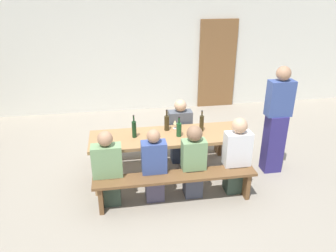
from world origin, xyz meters
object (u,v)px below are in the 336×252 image
Objects in this scene: wine_bottle_1 at (202,123)px; tasting_table at (168,140)px; bench_near at (176,181)px; wine_glass_1 at (195,128)px; wine_bottle_3 at (167,123)px; standing_host at (276,122)px; seated_guest_near_0 at (108,171)px; seated_guest_near_3 at (237,157)px; bench_far at (162,139)px; wine_glass_0 at (175,122)px; seated_guest_far_0 at (180,133)px; wooden_door at (217,64)px; wine_bottle_0 at (179,129)px; seated_guest_near_2 at (193,162)px; wine_bottle_2 at (134,129)px; seated_guest_near_1 at (154,167)px.

tasting_table is at bearing -173.20° from wine_bottle_1.
wine_glass_1 is (0.41, 0.61, 0.50)m from bench_near.
wine_bottle_3 is 0.19× the size of standing_host.
seated_guest_near_0 is 0.95× the size of seated_guest_near_3.
bench_far is 15.34× the size of wine_glass_0.
wine_glass_0 is 0.13× the size of seated_guest_far_0.
wooden_door is 0.89× the size of tasting_table.
wine_bottle_1 reaches higher than bench_far.
wine_glass_1 is at bearing -6.20° from tasting_table.
wooden_door is 3.14m from standing_host.
seated_guest_far_0 is 0.64× the size of standing_host.
wine_bottle_0 is 0.28m from wine_glass_0.
wine_glass_1 is 0.58m from seated_guest_near_2.
wine_bottle_2 is 1.00m from seated_guest_far_0.
wine_bottle_3 is (0.52, 0.17, -0.01)m from wine_bottle_2.
wine_bottle_1 is (0.54, 0.06, 0.21)m from tasting_table.
wine_glass_1 reaches higher than tasting_table.
seated_guest_far_0 is (0.01, 1.01, -0.01)m from seated_guest_near_2.
bench_near is 2.01× the size of seated_guest_far_0.
wooden_door is 0.93× the size of bench_far.
seated_guest_near_0 is (-1.06, -0.73, -0.33)m from wine_glass_0.
wine_bottle_1 is 0.31× the size of seated_guest_near_0.
seated_guest_near_3 is at bearing -51.75° from bench_far.
wine_bottle_0 reaches higher than wine_glass_0.
wine_bottle_3 is at bearing 86.76° from tasting_table.
wine_glass_1 is at bearing -59.58° from bench_far.
tasting_table is 15.15× the size of wine_glass_1.
wine_bottle_0 is at bearing -176.77° from wine_glass_1.
seated_guest_near_2 is (0.79, -0.52, -0.35)m from wine_bottle_2.
tasting_table is at bearing 61.08° from seated_guest_near_3.
tasting_table is at bearing 159.19° from wine_bottle_0.
seated_guest_near_1 is at bearing -66.40° from wine_bottle_2.
seated_guest_near_2 reaches higher than wine_glass_0.
seated_guest_near_3 reaches higher than wine_glass_1.
seated_guest_far_0 reaches higher than wine_glass_1.
wooden_door is 0.93× the size of bench_near.
seated_guest_near_0 reaches higher than wine_glass_1.
wine_glass_1 is at bearing 0.22° from standing_host.
wine_glass_1 is (-1.30, -3.14, -0.19)m from wooden_door.
seated_guest_far_0 is (0.29, 0.51, -0.14)m from tasting_table.
bench_near is 14.50× the size of wine_glass_1.
wine_glass_1 is at bearing 47.57° from seated_guest_near_3.
wine_glass_0 is (0.65, 0.21, -0.03)m from wine_bottle_2.
tasting_table is (-1.71, -3.09, -0.38)m from wooden_door.
tasting_table is 0.60m from seated_guest_near_2.
wooden_door is at bearing 59.68° from wine_bottle_3.
wine_bottle_1 is at bearing 6.80° from tasting_table.
tasting_table is 1.04× the size of bench_far.
tasting_table is 6.68× the size of wine_bottle_2.
seated_guest_near_2 is (0.13, -0.45, -0.33)m from wine_bottle_0.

